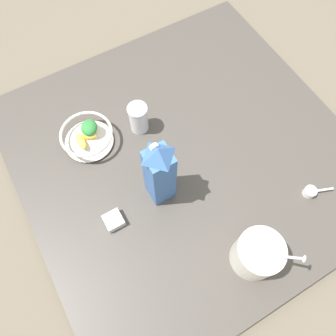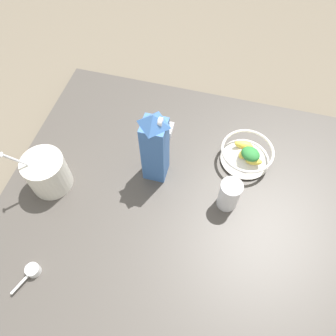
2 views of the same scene
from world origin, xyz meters
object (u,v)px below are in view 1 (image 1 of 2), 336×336
yogurt_tub (257,254)px  spice_jar (114,221)px  milk_carton (159,173)px  drinking_cup (138,118)px  fruit_bowl (88,136)px

yogurt_tub → spice_jar: 0.45m
milk_carton → yogurt_tub: bearing=112.1°
yogurt_tub → milk_carton: bearing=-67.9°
milk_carton → drinking_cup: milk_carton is taller
fruit_bowl → spice_jar: (0.05, 0.31, -0.03)m
drinking_cup → spice_jar: bearing=49.1°
yogurt_tub → drinking_cup: (0.08, -0.59, -0.01)m
drinking_cup → spice_jar: size_ratio=2.11×
fruit_bowl → spice_jar: size_ratio=3.23×
fruit_bowl → milk_carton: 0.34m
fruit_bowl → drinking_cup: bearing=169.4°
milk_carton → yogurt_tub: milk_carton is taller
yogurt_tub → drinking_cup: size_ratio=1.83×
fruit_bowl → yogurt_tub: (-0.26, 0.63, 0.03)m
drinking_cup → milk_carton: bearing=77.3°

